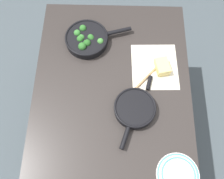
{
  "coord_description": "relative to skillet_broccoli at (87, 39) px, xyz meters",
  "views": [
    {
      "loc": [
        -0.53,
        -0.01,
        2.08
      ],
      "look_at": [
        0.0,
        0.0,
        0.79
      ],
      "focal_mm": 40.0,
      "sensor_mm": 36.0,
      "label": 1
    }
  ],
  "objects": [
    {
      "name": "ground_plane",
      "position": [
        -0.32,
        -0.16,
        -0.8
      ],
      "size": [
        14.0,
        14.0,
        0.0
      ],
      "primitive_type": "plane",
      "color": "#424C51"
    },
    {
      "name": "dining_table_red",
      "position": [
        -0.32,
        -0.16,
        -0.12
      ],
      "size": [
        1.22,
        0.89,
        0.77
      ],
      "color": "#2D2826",
      "rests_on": "ground_plane"
    },
    {
      "name": "skillet_broccoli",
      "position": [
        0.0,
        0.0,
        0.0
      ],
      "size": [
        0.26,
        0.4,
        0.08
      ],
      "rotation": [
        0.0,
        0.0,
        5.0
      ],
      "color": "black",
      "rests_on": "dining_table_red"
    },
    {
      "name": "skillet_eggs",
      "position": [
        -0.44,
        -0.28,
        -0.0
      ],
      "size": [
        0.34,
        0.23,
        0.05
      ],
      "rotation": [
        0.0,
        0.0,
        2.83
      ],
      "color": "black",
      "rests_on": "dining_table_red"
    },
    {
      "name": "wooden_spoon",
      "position": [
        -0.3,
        -0.3,
        -0.02
      ],
      "size": [
        0.3,
        0.27,
        0.02
      ],
      "rotation": [
        0.0,
        0.0,
        2.41
      ],
      "color": "tan",
      "rests_on": "dining_table_red"
    },
    {
      "name": "parchment_sheet",
      "position": [
        -0.16,
        -0.41,
        -0.03
      ],
      "size": [
        0.31,
        0.28,
        0.0
      ],
      "color": "silver",
      "rests_on": "dining_table_red"
    },
    {
      "name": "grater_knife",
      "position": [
        -0.21,
        -0.38,
        -0.02
      ],
      "size": [
        0.29,
        0.09,
        0.02
      ],
      "rotation": [
        0.0,
        0.0,
        6.05
      ],
      "color": "silver",
      "rests_on": "dining_table_red"
    },
    {
      "name": "cheese_block",
      "position": [
        -0.18,
        -0.45,
        -0.0
      ],
      "size": [
        0.11,
        0.09,
        0.05
      ],
      "color": "#EFD67A",
      "rests_on": "dining_table_red"
    },
    {
      "name": "dinner_plate_stack",
      "position": [
        -0.77,
        -0.5,
        -0.02
      ],
      "size": [
        0.21,
        0.21,
        0.03
      ],
      "color": "white",
      "rests_on": "dining_table_red"
    }
  ]
}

